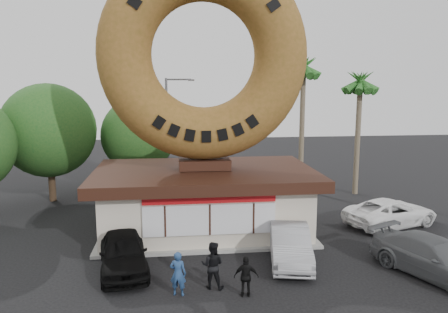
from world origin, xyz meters
name	(u,v)px	position (x,y,z in m)	size (l,w,h in m)	color
ground	(216,281)	(0.00, 0.00, 0.00)	(90.00, 90.00, 0.00)	black
donut_shop	(205,198)	(0.00, 5.98, 1.77)	(11.20, 7.20, 3.80)	beige
giant_donut	(204,55)	(0.00, 6.00, 8.98)	(10.36, 10.36, 2.64)	brown
tree_west	(49,131)	(-9.50, 13.00, 4.64)	(6.00, 6.00, 7.65)	#473321
tree_mid	(138,135)	(-4.00, 15.00, 4.02)	(5.20, 5.20, 6.63)	#473321
palm_near	(304,72)	(7.50, 14.00, 8.41)	(2.60, 2.60, 9.75)	#726651
palm_far	(360,85)	(11.00, 12.50, 7.48)	(2.60, 2.60, 8.75)	#726651
street_lamp	(169,127)	(-1.86, 16.00, 4.48)	(2.11, 0.20, 8.00)	#59595E
person_left	(178,274)	(-1.49, -0.98, 0.83)	(0.60, 0.40, 1.66)	navy
person_center	(212,265)	(-0.20, -0.54, 0.90)	(0.88, 0.68, 1.80)	black
person_right	(246,276)	(0.95, -1.36, 0.76)	(0.89, 0.37, 1.52)	black
car_black	(123,252)	(-3.70, 1.43, 0.79)	(1.86, 4.63, 1.58)	black
car_silver	(290,244)	(3.36, 1.57, 0.77)	(1.62, 4.66, 1.53)	#9E9EA2
car_grey	(435,258)	(8.70, -0.59, 0.77)	(2.16, 5.31, 1.54)	slate
car_white	(391,212)	(10.05, 5.61, 0.73)	(2.43, 5.27, 1.46)	white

